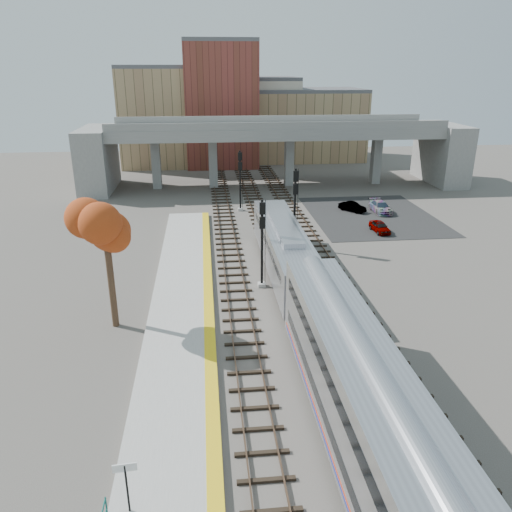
{
  "coord_description": "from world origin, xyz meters",
  "views": [
    {
      "loc": [
        -5.32,
        -26.52,
        16.3
      ],
      "look_at": [
        -1.53,
        9.59,
        2.5
      ],
      "focal_mm": 35.0,
      "sensor_mm": 36.0,
      "label": 1
    }
  ],
  "objects_px": {
    "signal_mast_near": "(262,245)",
    "signal_mast_mid": "(295,209)",
    "signal_mast_far": "(240,181)",
    "car_c": "(380,207)",
    "locomotive": "(284,249)",
    "car_b": "(352,207)",
    "tree": "(105,230)",
    "coach": "(373,429)",
    "car_a": "(380,227)"
  },
  "relations": [
    {
      "from": "tree",
      "to": "locomotive",
      "type": "bearing_deg",
      "value": 31.05
    },
    {
      "from": "locomotive",
      "to": "signal_mast_near",
      "type": "distance_m",
      "value": 3.37
    },
    {
      "from": "signal_mast_far",
      "to": "car_c",
      "type": "bearing_deg",
      "value": -8.77
    },
    {
      "from": "car_a",
      "to": "signal_mast_far",
      "type": "bearing_deg",
      "value": 140.34
    },
    {
      "from": "coach",
      "to": "tree",
      "type": "distance_m",
      "value": 20.0
    },
    {
      "from": "locomotive",
      "to": "signal_mast_far",
      "type": "xyz_separation_m",
      "value": [
        -2.1,
        20.08,
        1.32
      ]
    },
    {
      "from": "car_b",
      "to": "car_c",
      "type": "height_order",
      "value": "car_c"
    },
    {
      "from": "signal_mast_far",
      "to": "car_b",
      "type": "bearing_deg",
      "value": -7.72
    },
    {
      "from": "coach",
      "to": "tree",
      "type": "height_order",
      "value": "tree"
    },
    {
      "from": "locomotive",
      "to": "signal_mast_near",
      "type": "xyz_separation_m",
      "value": [
        -2.1,
        -2.33,
        1.23
      ]
    },
    {
      "from": "signal_mast_mid",
      "to": "car_a",
      "type": "xyz_separation_m",
      "value": [
        9.8,
        3.74,
        -3.27
      ]
    },
    {
      "from": "signal_mast_far",
      "to": "car_c",
      "type": "relative_size",
      "value": 1.61
    },
    {
      "from": "coach",
      "to": "car_a",
      "type": "height_order",
      "value": "coach"
    },
    {
      "from": "signal_mast_near",
      "to": "signal_mast_mid",
      "type": "relative_size",
      "value": 0.93
    },
    {
      "from": "tree",
      "to": "car_c",
      "type": "distance_m",
      "value": 37.39
    },
    {
      "from": "signal_mast_mid",
      "to": "car_a",
      "type": "height_order",
      "value": "signal_mast_mid"
    },
    {
      "from": "locomotive",
      "to": "signal_mast_near",
      "type": "height_order",
      "value": "signal_mast_near"
    },
    {
      "from": "locomotive",
      "to": "signal_mast_near",
      "type": "relative_size",
      "value": 2.7
    },
    {
      "from": "signal_mast_far",
      "to": "tree",
      "type": "relative_size",
      "value": 0.79
    },
    {
      "from": "signal_mast_near",
      "to": "signal_mast_mid",
      "type": "xyz_separation_m",
      "value": [
        4.1,
        8.73,
        0.38
      ]
    },
    {
      "from": "signal_mast_near",
      "to": "car_a",
      "type": "distance_m",
      "value": 18.9
    },
    {
      "from": "car_a",
      "to": "car_b",
      "type": "xyz_separation_m",
      "value": [
        -0.58,
        8.13,
        -0.02
      ]
    },
    {
      "from": "tree",
      "to": "car_c",
      "type": "relative_size",
      "value": 2.04
    },
    {
      "from": "signal_mast_near",
      "to": "signal_mast_far",
      "type": "distance_m",
      "value": 22.41
    },
    {
      "from": "car_a",
      "to": "signal_mast_mid",
      "type": "bearing_deg",
      "value": -163.22
    },
    {
      "from": "tree",
      "to": "signal_mast_mid",
      "type": "bearing_deg",
      "value": 43.78
    },
    {
      "from": "tree",
      "to": "car_a",
      "type": "xyz_separation_m",
      "value": [
        24.4,
        17.73,
        -6.12
      ]
    },
    {
      "from": "tree",
      "to": "car_b",
      "type": "height_order",
      "value": "tree"
    },
    {
      "from": "car_a",
      "to": "car_b",
      "type": "height_order",
      "value": "car_a"
    },
    {
      "from": "signal_mast_mid",
      "to": "signal_mast_far",
      "type": "bearing_deg",
      "value": 106.69
    },
    {
      "from": "tree",
      "to": "car_b",
      "type": "bearing_deg",
      "value": 47.35
    },
    {
      "from": "coach",
      "to": "signal_mast_far",
      "type": "bearing_deg",
      "value": 92.82
    },
    {
      "from": "signal_mast_mid",
      "to": "car_a",
      "type": "bearing_deg",
      "value": 20.88
    },
    {
      "from": "coach",
      "to": "car_c",
      "type": "bearing_deg",
      "value": 70.23
    },
    {
      "from": "locomotive",
      "to": "signal_mast_near",
      "type": "bearing_deg",
      "value": -132.03
    },
    {
      "from": "car_a",
      "to": "car_c",
      "type": "height_order",
      "value": "car_c"
    },
    {
      "from": "locomotive",
      "to": "signal_mast_far",
      "type": "bearing_deg",
      "value": 95.97
    },
    {
      "from": "locomotive",
      "to": "car_a",
      "type": "height_order",
      "value": "locomotive"
    },
    {
      "from": "signal_mast_far",
      "to": "car_a",
      "type": "bearing_deg",
      "value": -35.56
    },
    {
      "from": "signal_mast_near",
      "to": "tree",
      "type": "relative_size",
      "value": 0.78
    },
    {
      "from": "signal_mast_near",
      "to": "locomotive",
      "type": "bearing_deg",
      "value": 47.97
    },
    {
      "from": "signal_mast_far",
      "to": "tree",
      "type": "bearing_deg",
      "value": -110.78
    },
    {
      "from": "signal_mast_mid",
      "to": "car_b",
      "type": "distance_m",
      "value": 15.38
    },
    {
      "from": "locomotive",
      "to": "car_c",
      "type": "xyz_separation_m",
      "value": [
        14.43,
        17.53,
        -1.59
      ]
    },
    {
      "from": "signal_mast_mid",
      "to": "car_c",
      "type": "height_order",
      "value": "signal_mast_mid"
    },
    {
      "from": "signal_mast_mid",
      "to": "locomotive",
      "type": "bearing_deg",
      "value": -107.34
    },
    {
      "from": "signal_mast_near",
      "to": "signal_mast_mid",
      "type": "distance_m",
      "value": 9.66
    },
    {
      "from": "locomotive",
      "to": "signal_mast_mid",
      "type": "bearing_deg",
      "value": 72.66
    },
    {
      "from": "car_b",
      "to": "signal_mast_mid",
      "type": "bearing_deg",
      "value": -167.31
    },
    {
      "from": "car_c",
      "to": "signal_mast_far",
      "type": "bearing_deg",
      "value": 170.03
    }
  ]
}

